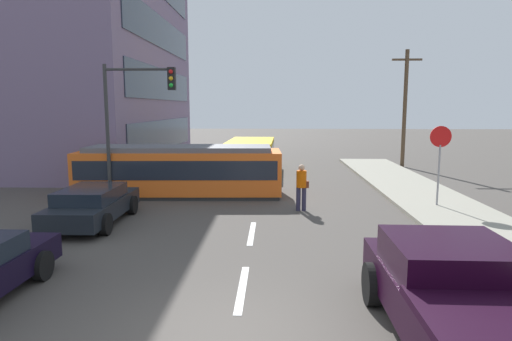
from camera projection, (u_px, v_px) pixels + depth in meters
The scene contains 17 objects.
ground_plane at pixel (257, 204), 16.93m from camera, with size 120.00×120.00×0.00m, color #48433E.
sidewalk_curb_right at pixel (487, 234), 12.70m from camera, with size 3.20×36.00×0.14m, color gray.
lane_stripe_1 at pixel (242, 288), 9.02m from camera, with size 0.16×2.40×0.01m, color silver.
lane_stripe_2 at pixel (252, 233), 12.98m from camera, with size 0.16×2.40×0.01m, color silver.
lane_stripe_3 at pixel (262, 174), 24.43m from camera, with size 0.16×2.40×0.01m, color silver.
lane_stripe_4 at pixel (264, 161), 30.36m from camera, with size 0.16×2.40×0.01m, color silver.
corner_building at pixel (38, 39), 28.08m from camera, with size 16.04×17.61×16.00m.
streetcar_tram at pixel (180, 170), 18.47m from camera, with size 8.47×2.88×2.08m.
city_bus at pixel (251, 154), 25.28m from camera, with size 2.67×5.83×1.82m.
pedestrian_crossing at pixel (302, 185), 15.70m from camera, with size 0.45×0.36×1.67m.
pickup_truck_parked at pixel (461, 299), 6.69m from camera, with size 2.32×5.02×1.55m.
parked_sedan_mid at pixel (93, 204), 13.97m from camera, with size 1.96×4.26×1.19m.
parked_sedan_far at pixel (152, 168), 22.55m from camera, with size 2.05×4.25×1.19m.
parked_sedan_furthest at pixel (177, 154), 29.16m from camera, with size 2.09×4.19×1.19m.
stop_sign at pixel (440, 149), 15.84m from camera, with size 0.76×0.07×2.88m.
traffic_light_mast at pixel (133, 107), 16.74m from camera, with size 2.76×0.33×5.30m.
utility_pole_mid at pixel (405, 106), 27.02m from camera, with size 1.80×0.24×7.14m.
Camera 1 is at (0.63, -6.57, 3.68)m, focal length 30.91 mm.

